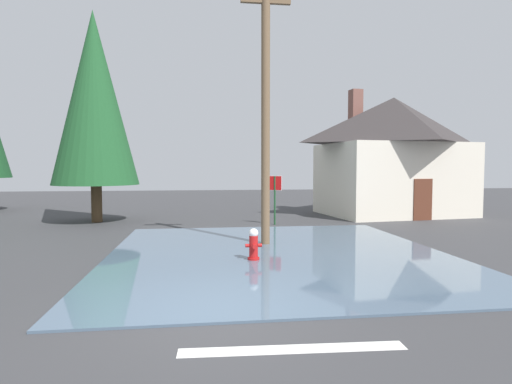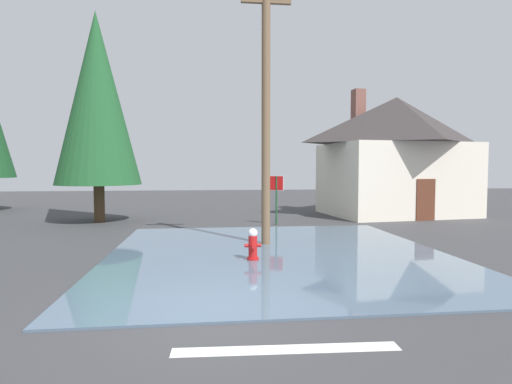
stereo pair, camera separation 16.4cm
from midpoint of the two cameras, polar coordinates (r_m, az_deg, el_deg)
The scene contains 8 objects.
ground_plane at distance 7.72m, azimuth -5.81°, elevation -16.27°, with size 80.00×80.00×0.10m, color #38383A.
flood_puddle at distance 12.41m, azimuth 2.56°, elevation -8.34°, with size 9.72×10.66×0.05m, color #4C6075.
lane_stop_bar at distance 6.26m, azimuth 4.26°, elevation -20.57°, with size 3.20×0.30×0.01m, color silver.
fire_hydrant at distance 11.40m, azimuth -0.75°, elevation -7.26°, with size 0.45×0.39×0.90m.
utility_pole at distance 13.70m, azimuth 0.96°, elevation 11.07°, with size 1.60×0.28×8.41m.
stop_sign_far at distance 18.52m, azimuth 2.32°, elevation 0.25°, with size 0.58×0.33×2.18m.
house at distance 23.69m, azimuth 17.96°, elevation 4.93°, with size 8.24×6.48×6.77m.
pine_tree_mid_left at distance 21.05m, azimuth -21.38°, elevation 11.79°, with size 3.88×3.88×9.71m.
Camera 1 is at (-0.27, -7.26, 2.54)m, focal length 29.35 mm.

